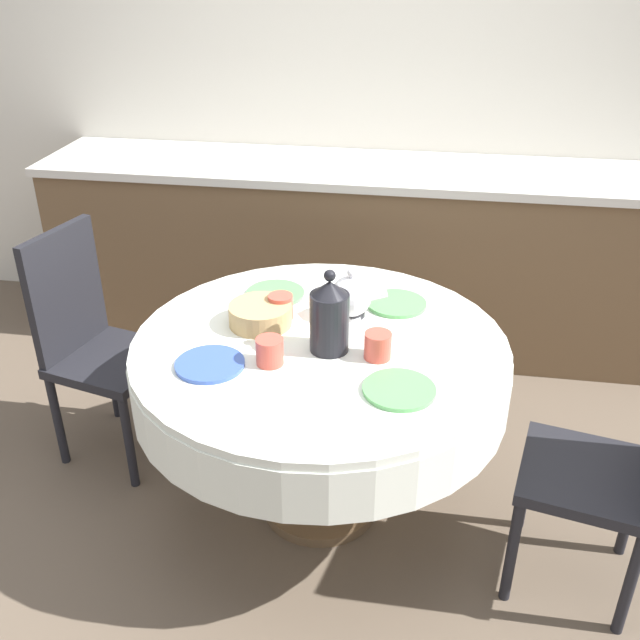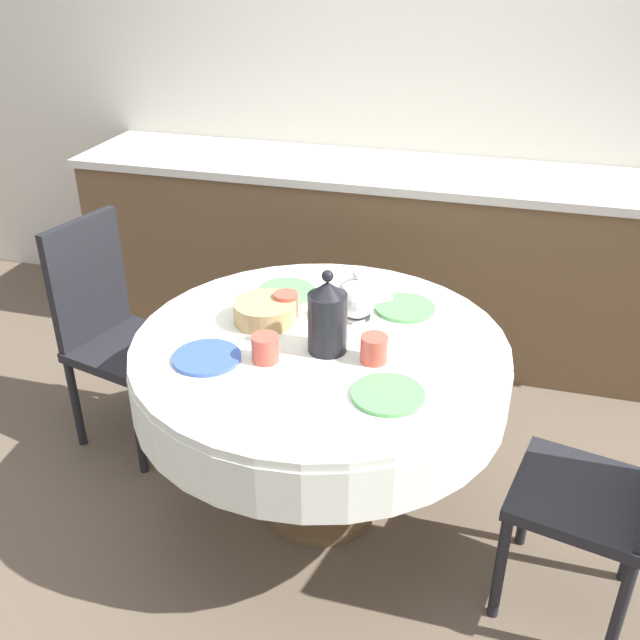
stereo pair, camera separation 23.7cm
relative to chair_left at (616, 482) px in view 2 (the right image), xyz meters
The scene contains 17 objects.
ground_plane 1.12m from the chair_left, 167.65° to the left, with size 12.00×12.00×0.00m, color brown.
wall_back 2.28m from the chair_left, 116.76° to the left, with size 7.00×0.05×2.60m.
kitchen_counter 1.85m from the chair_left, 121.43° to the left, with size 3.24×0.64×0.95m.
dining_table 0.99m from the chair_left, 167.65° to the left, with size 1.29×1.29×0.74m.
chair_left is the anchor object (origin of this frame).
chair_right 1.98m from the chair_left, 166.86° to the left, with size 0.48×0.48×0.97m.
plate_near_left 1.30m from the chair_left, behind, with size 0.22×0.22×0.01m, color #3856AD.
cup_near_left 1.13m from the chair_left, behind, with size 0.09×0.09×0.09m, color #CC4C3D.
plate_near_right 0.72m from the chair_left, behind, with size 0.22×0.22×0.01m, color #5BA85B.
cup_near_right 0.82m from the chair_left, 169.98° to the left, with size 0.09×0.09×0.09m, color #CC4C3D.
plate_far_left 1.32m from the chair_left, 156.17° to the left, with size 0.22×0.22×0.01m, color #5BA85B.
cup_far_left 1.21m from the chair_left, 162.79° to the left, with size 0.09×0.09×0.09m, color #CC4C3D.
plate_far_right 0.92m from the chair_left, 144.78° to the left, with size 0.22×0.22×0.01m, color #5BA85B.
cup_far_right 1.00m from the chair_left, 155.12° to the left, with size 0.09×0.09×0.09m, color #28282D.
coffee_carafe 1.00m from the chair_left, behind, with size 0.13×0.13×0.29m.
teapot 1.01m from the chair_left, 156.03° to the left, with size 0.20×0.15×0.19m.
bread_basket 1.25m from the chair_left, 166.16° to the left, with size 0.22×0.22×0.08m, color tan.
Camera 2 is at (0.56, -2.00, 1.95)m, focal length 40.00 mm.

